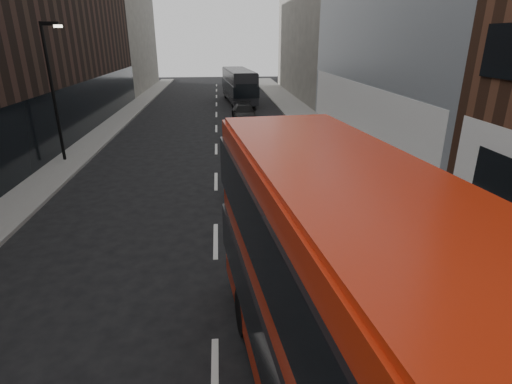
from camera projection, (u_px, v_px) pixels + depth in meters
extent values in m
cube|color=slate|center=(317.00, 128.00, 29.84)|extent=(3.00, 80.00, 0.15)
cube|color=slate|center=(104.00, 133.00, 28.52)|extent=(2.00, 80.00, 0.15)
cube|color=silver|center=(358.00, 113.00, 25.61)|extent=(0.35, 21.00, 3.80)
cube|color=#5F5A53|center=(317.00, 13.00, 44.63)|extent=(5.00, 24.00, 18.00)
cube|color=black|center=(62.00, 30.00, 30.38)|extent=(5.00, 24.00, 14.00)
cube|color=#5F5A53|center=(125.00, 37.00, 51.00)|extent=(5.00, 20.00, 13.00)
cylinder|color=black|center=(53.00, 94.00, 20.71)|extent=(0.16, 0.16, 7.00)
cube|color=black|center=(49.00, 24.00, 19.52)|extent=(0.90, 0.15, 0.18)
cube|color=#FFF2CC|center=(58.00, 26.00, 19.59)|extent=(0.35, 0.22, 0.12)
cube|color=#B6220B|center=(376.00, 351.00, 5.29)|extent=(3.83, 11.59, 4.14)
cube|color=black|center=(385.00, 282.00, 4.90)|extent=(3.95, 11.65, 1.14)
cube|color=black|center=(273.00, 214.00, 10.71)|extent=(2.19, 0.32, 1.45)
cube|color=#B6220B|center=(396.00, 206.00, 4.54)|extent=(3.67, 11.13, 0.12)
cylinder|color=black|center=(245.00, 312.00, 9.11)|extent=(0.42, 1.06, 1.03)
cylinder|color=black|center=(339.00, 300.00, 9.54)|extent=(0.42, 1.06, 1.03)
cube|color=black|center=(239.00, 85.00, 41.78)|extent=(3.25, 10.51, 2.91)
cube|color=black|center=(239.00, 87.00, 41.85)|extent=(3.37, 10.57, 1.03)
cube|color=black|center=(247.00, 91.00, 37.02)|extent=(2.00, 0.25, 1.32)
cube|color=black|center=(233.00, 81.00, 46.57)|extent=(2.00, 0.25, 1.32)
cube|color=black|center=(239.00, 70.00, 41.24)|extent=(3.12, 10.09, 0.12)
cylinder|color=black|center=(226.00, 94.00, 45.14)|extent=(0.36, 0.96, 0.94)
cylinder|color=black|center=(244.00, 94.00, 45.48)|extent=(0.36, 0.96, 0.94)
cylinder|color=black|center=(233.00, 103.00, 39.06)|extent=(0.36, 0.96, 0.94)
cylinder|color=black|center=(254.00, 102.00, 39.40)|extent=(0.36, 0.96, 0.94)
imported|color=black|center=(244.00, 181.00, 17.19)|extent=(1.63, 3.80, 1.28)
imported|color=gray|center=(249.00, 130.00, 26.62)|extent=(1.88, 4.08, 1.30)
imported|color=black|center=(244.00, 113.00, 32.70)|extent=(2.04, 4.66, 1.33)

